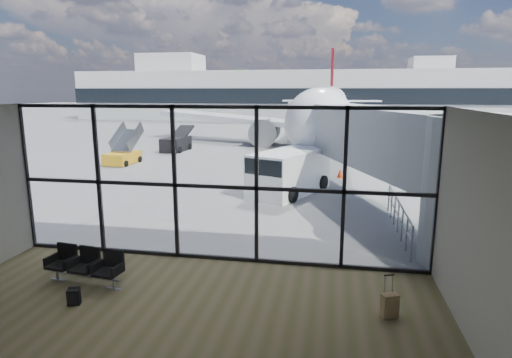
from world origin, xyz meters
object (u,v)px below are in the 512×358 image
(seating_row, at_px, (87,264))
(belt_loader, at_px, (177,143))
(service_van, at_px, (288,172))
(mobile_stairs, at_px, (123,156))
(backpack, at_px, (74,297))
(suitcase, at_px, (390,305))
(airliner, at_px, (328,110))

(seating_row, distance_m, belt_loader, 24.70)
(service_van, xyz_separation_m, mobile_stairs, (-11.88, 6.46, -0.53))
(belt_loader, distance_m, mobile_stairs, 6.78)
(backpack, relative_size, suitcase, 0.43)
(service_van, distance_m, mobile_stairs, 13.53)
(backpack, relative_size, service_van, 0.08)
(airliner, bearing_deg, mobile_stairs, -132.44)
(suitcase, xyz_separation_m, service_van, (-3.40, 11.16, 0.76))
(suitcase, height_order, airliner, airliner)
(suitcase, distance_m, airliner, 32.08)
(seating_row, height_order, service_van, service_van)
(seating_row, relative_size, belt_loader, 0.49)
(backpack, bearing_deg, suitcase, -9.64)
(suitcase, bearing_deg, seating_row, 153.93)
(airliner, height_order, service_van, airliner)
(airliner, distance_m, mobile_stairs, 19.73)
(seating_row, relative_size, backpack, 5.07)
(backpack, bearing_deg, belt_loader, 89.99)
(seating_row, bearing_deg, airliner, 87.62)
(backpack, bearing_deg, seating_row, 91.28)
(seating_row, xyz_separation_m, suitcase, (7.47, -0.44, -0.23))
(mobile_stairs, bearing_deg, suitcase, -46.68)
(mobile_stairs, bearing_deg, service_van, -26.14)
(belt_loader, xyz_separation_m, mobile_stairs, (-1.33, -6.65, -0.12))
(service_van, xyz_separation_m, belt_loader, (-10.56, 13.11, -0.40))
(backpack, distance_m, suitcase, 7.16)
(service_van, bearing_deg, backpack, -83.11)
(seating_row, distance_m, mobile_stairs, 18.87)
(seating_row, height_order, suitcase, suitcase)
(backpack, relative_size, airliner, 0.01)
(airliner, distance_m, service_van, 20.90)
(seating_row, relative_size, airliner, 0.05)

